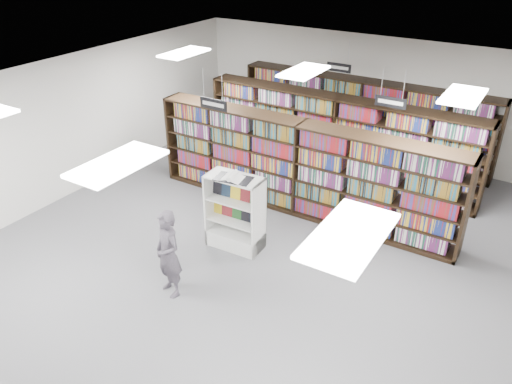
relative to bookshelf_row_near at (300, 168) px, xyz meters
The scene contains 18 objects.
floor 2.26m from the bookshelf_row_near, 90.00° to the right, with size 12.00×12.00×0.00m, color #4F4F54.
ceiling 2.94m from the bookshelf_row_near, 90.00° to the right, with size 10.00×12.00×0.10m, color silver.
wall_back 4.04m from the bookshelf_row_near, 90.00° to the left, with size 10.00×0.10×3.20m, color silver.
wall_left 5.41m from the bookshelf_row_near, 158.20° to the right, with size 0.10×12.00×3.20m, color silver.
bookshelf_row_near is the anchor object (origin of this frame).
bookshelf_row_mid 2.00m from the bookshelf_row_near, 90.00° to the left, with size 7.00×0.60×2.10m.
bookshelf_row_far 3.70m from the bookshelf_row_near, 90.00° to the left, with size 7.00×0.60×2.10m.
aisle_sign_left 2.33m from the bookshelf_row_near, 146.29° to the right, with size 0.65×0.02×0.80m.
aisle_sign_right 2.33m from the bookshelf_row_near, 33.67° to the left, with size 0.65×0.02×0.80m.
aisle_sign_center 3.38m from the bookshelf_row_near, 99.46° to the left, with size 0.65×0.02×0.80m.
troffer_front_center 5.43m from the bookshelf_row_near, 90.00° to the right, with size 0.60×1.20×0.04m, color white.
troffer_front_right 6.20m from the bookshelf_row_near, 59.04° to the right, with size 0.60×1.20×0.04m, color white.
troffer_back_left 3.67m from the bookshelf_row_near, behind, with size 0.60×1.20×0.04m, color white.
troffer_back_center 2.11m from the bookshelf_row_near, ahead, with size 0.60×1.20×0.04m, color white.
troffer_back_right 3.67m from the bookshelf_row_near, ahead, with size 0.60×1.20×0.04m, color white.
endcap_display 1.99m from the bookshelf_row_near, 102.46° to the right, with size 1.12×0.60×1.54m.
open_book 2.08m from the bookshelf_row_near, 101.19° to the right, with size 0.75×0.51×0.13m.
shopper 3.74m from the bookshelf_row_near, 98.81° to the right, with size 0.59×0.39×1.62m, color #4F4953.
Camera 1 is at (4.31, -6.78, 5.74)m, focal length 35.00 mm.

